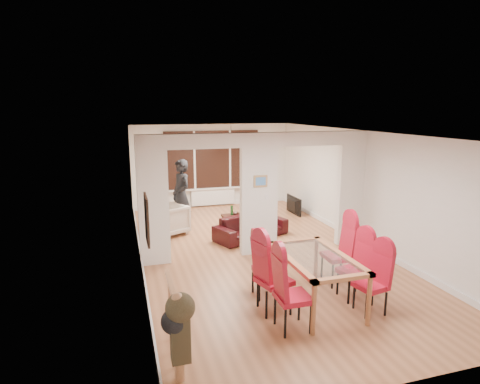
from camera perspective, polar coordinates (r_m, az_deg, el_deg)
name	(u,v)px	position (r m, az deg, el deg)	size (l,w,h in m)	color
floor	(258,252)	(8.86, 2.61, -8.57)	(5.00, 9.00, 0.01)	#A56842
room_walls	(259,194)	(8.50, 2.70, -0.33)	(5.00, 9.00, 2.60)	silver
divider_wall	(259,194)	(8.50, 2.70, -0.33)	(5.00, 0.18, 2.60)	white
bay_window_blinds	(212,159)	(12.68, -3.96, 4.64)	(3.00, 0.08, 1.80)	black
radiator	(213,197)	(12.85, -3.84, -0.70)	(1.40, 0.08, 0.50)	white
pendant_light	(231,141)	(11.58, -1.29, 7.21)	(0.36, 0.36, 0.36)	orange
stair_newel	(173,316)	(5.31, -9.50, -16.95)	(0.40, 1.20, 1.10)	#B67D54
wall_poster	(147,219)	(5.64, -13.13, -3.82)	(0.04, 0.52, 0.67)	gray
pillar_photo	(261,181)	(8.35, 2.94, 1.55)	(0.30, 0.03, 0.25)	#4C8CD8
dining_table	(315,280)	(6.65, 10.62, -12.17)	(0.98, 1.74, 0.81)	#A0613B
dining_chair_la	(293,291)	(5.83, 7.57, -13.81)	(0.46, 0.46, 1.16)	#A91126
dining_chair_lb	(274,275)	(6.28, 4.91, -11.67)	(0.47, 0.47, 1.18)	#A91126
dining_chair_lc	(266,266)	(6.77, 3.66, -10.51)	(0.41, 0.41, 1.04)	#A91126
dining_chair_ra	(371,281)	(6.56, 18.12, -11.88)	(0.42, 0.42, 1.04)	#A91126
dining_chair_rb	(354,267)	(6.94, 15.84, -10.27)	(0.43, 0.43, 1.07)	#A91126
dining_chair_rc	(338,252)	(7.41, 13.73, -8.26)	(0.47, 0.47, 1.17)	#A91126
sofa	(251,227)	(9.75, 1.60, -4.96)	(1.85, 0.72, 0.54)	black
armchair	(168,220)	(10.11, -10.20, -3.89)	(0.83, 0.81, 0.75)	beige
person	(181,196)	(10.22, -8.35, -0.52)	(0.44, 0.67, 1.84)	black
television	(291,205)	(11.99, 7.26, -1.88)	(0.12, 0.90, 0.52)	black
coffee_table	(239,218)	(11.08, -0.21, -3.78)	(0.89, 0.45, 0.21)	black
bottle	(232,210)	(11.01, -1.18, -2.57)	(0.07, 0.07, 0.28)	#143F19
bowl	(235,213)	(11.12, -0.68, -3.03)	(0.20, 0.20, 0.05)	black
shoes	(268,258)	(8.42, 3.97, -9.30)	(0.26, 0.28, 0.11)	black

